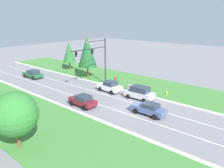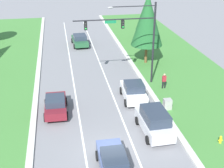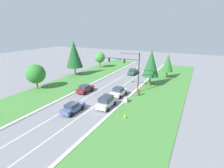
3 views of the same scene
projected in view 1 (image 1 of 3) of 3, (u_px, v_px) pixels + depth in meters
name	position (u px, v px, depth m)	size (l,w,h in m)	color
ground_plane	(137.00, 110.00, 29.44)	(160.00, 160.00, 0.00)	slate
curb_strip_right	(158.00, 98.00, 33.54)	(0.50, 90.00, 0.15)	beige
curb_strip_left	(110.00, 125.00, 25.29)	(0.50, 90.00, 0.15)	beige
grass_verge_right	(173.00, 90.00, 37.39)	(10.00, 90.00, 0.08)	#427F38
grass_verge_left	(75.00, 144.00, 21.46)	(10.00, 90.00, 0.08)	#427F38
lane_stripe_inner_left	(129.00, 115.00, 28.12)	(0.14, 81.00, 0.01)	white
lane_stripe_inner_right	(144.00, 106.00, 30.75)	(0.14, 81.00, 0.01)	white
traffic_signal_mast	(97.00, 56.00, 37.94)	(8.14, 0.41, 8.51)	black
slate_blue_sedan	(149.00, 109.00, 27.90)	(1.95, 4.53, 1.60)	#475684
silver_suv	(139.00, 93.00, 33.29)	(2.22, 4.60, 2.02)	silver
burgundy_sedan	(83.00, 101.00, 30.57)	(2.07, 4.22, 1.65)	maroon
forest_sedan	(33.00, 74.00, 45.20)	(2.31, 4.74, 1.66)	#235633
white_sedan	(110.00, 86.00, 36.69)	(2.25, 4.30, 1.84)	white
utility_cabinet	(130.00, 88.00, 37.19)	(0.70, 0.60, 1.04)	#9E9E99
pedestrian	(115.00, 80.00, 40.47)	(0.40, 0.25, 1.69)	black
fire_hydrant	(167.00, 93.00, 35.30)	(0.34, 0.20, 0.70)	gold
conifer_near_right_tree	(87.00, 52.00, 43.99)	(3.80, 3.80, 8.46)	brown
oak_near_left_tree	(15.00, 114.00, 19.97)	(4.24, 4.24, 5.61)	brown
conifer_far_right_tree	(69.00, 52.00, 51.41)	(2.97, 2.97, 6.67)	brown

